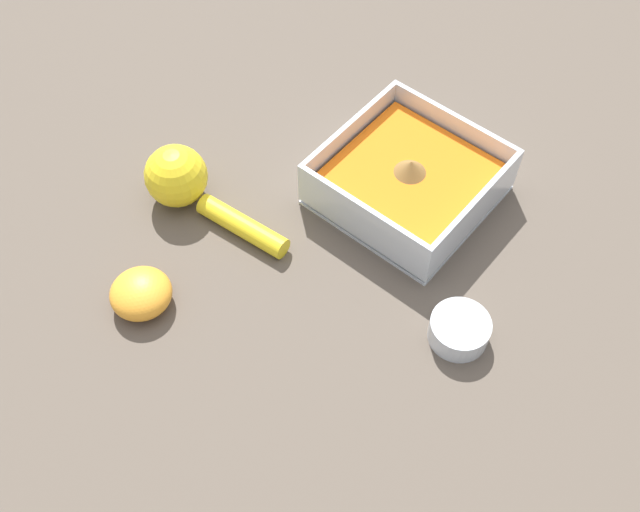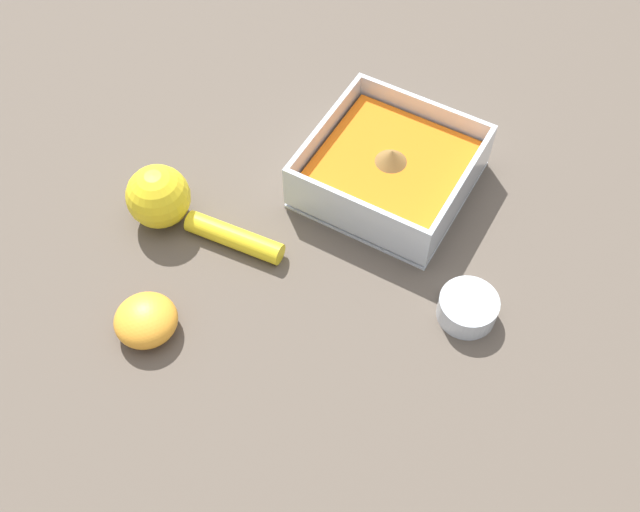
{
  "view_description": "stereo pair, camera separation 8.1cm",
  "coord_description": "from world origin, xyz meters",
  "px_view_note": "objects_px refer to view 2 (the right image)",
  "views": [
    {
      "loc": [
        0.3,
        -0.46,
        0.7
      ],
      "look_at": [
        -0.0,
        -0.11,
        0.03
      ],
      "focal_mm": 42.0,
      "sensor_mm": 36.0,
      "label": 1
    },
    {
      "loc": [
        0.23,
        -0.51,
        0.7
      ],
      "look_at": [
        -0.0,
        -0.11,
        0.03
      ],
      "focal_mm": 42.0,
      "sensor_mm": 36.0,
      "label": 2
    }
  ],
  "objects_px": {
    "square_dish": "(390,172)",
    "spice_bowl": "(468,308)",
    "lemon_half": "(146,320)",
    "lemon_squeezer": "(170,203)"
  },
  "relations": [
    {
      "from": "lemon_half",
      "to": "spice_bowl",
      "type": "bearing_deg",
      "value": 32.8
    },
    {
      "from": "spice_bowl",
      "to": "lemon_squeezer",
      "type": "xyz_separation_m",
      "value": [
        -0.35,
        -0.05,
        0.02
      ]
    },
    {
      "from": "spice_bowl",
      "to": "lemon_squeezer",
      "type": "relative_size",
      "value": 0.33
    },
    {
      "from": "lemon_squeezer",
      "to": "spice_bowl",
      "type": "bearing_deg",
      "value": -176.65
    },
    {
      "from": "square_dish",
      "to": "spice_bowl",
      "type": "xyz_separation_m",
      "value": [
        0.16,
        -0.12,
        -0.01
      ]
    },
    {
      "from": "spice_bowl",
      "to": "lemon_half",
      "type": "distance_m",
      "value": 0.34
    },
    {
      "from": "lemon_squeezer",
      "to": "lemon_half",
      "type": "xyz_separation_m",
      "value": [
        0.06,
        -0.13,
        -0.01
      ]
    },
    {
      "from": "spice_bowl",
      "to": "lemon_half",
      "type": "relative_size",
      "value": 0.95
    },
    {
      "from": "square_dish",
      "to": "lemon_squeezer",
      "type": "xyz_separation_m",
      "value": [
        -0.19,
        -0.17,
        0.01
      ]
    },
    {
      "from": "square_dish",
      "to": "lemon_squeezer",
      "type": "bearing_deg",
      "value": -138.1
    }
  ]
}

